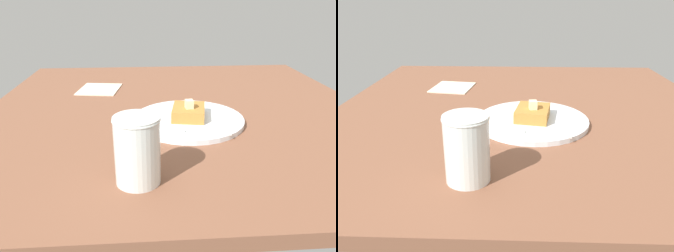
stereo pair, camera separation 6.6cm
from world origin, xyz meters
TOP-DOWN VIEW (x-y plane):
  - table_surface at (0.00, 0.00)cm, footprint 104.18×104.18cm
  - plate at (-1.41, 11.24)cm, footprint 26.95×26.95cm
  - toast_slice_center at (-1.41, 11.24)cm, footprint 9.15×10.64cm
  - butter_pat_primary at (-1.40, 12.13)cm, footprint 2.02×2.19cm
  - fork at (-0.68, 19.73)cm, footprint 15.72×6.05cm
  - syrup_jar at (10.46, 37.43)cm, footprint 7.76×7.76cm
  - napkin at (23.82, -18.87)cm, footprint 14.19×15.24cm

SIDE VIEW (x-z plane):
  - table_surface at x=0.00cm, z-range 0.00..2.69cm
  - napkin at x=23.82cm, z-range 2.69..2.99cm
  - plate at x=-1.41cm, z-range 2.77..3.95cm
  - fork at x=-0.68cm, z-range 3.87..4.23cm
  - toast_slice_center at x=-1.41cm, z-range 3.87..6.61cm
  - butter_pat_primary at x=-1.40cm, z-range 6.61..8.62cm
  - syrup_jar at x=10.46cm, z-range 2.43..14.05cm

